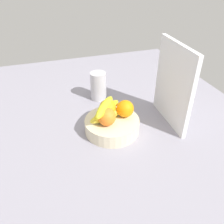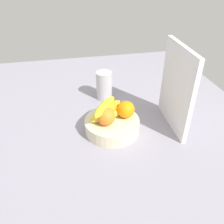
% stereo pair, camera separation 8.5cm
% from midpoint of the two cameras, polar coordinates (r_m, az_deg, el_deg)
% --- Properties ---
extents(ground_plane, '(1.80, 1.40, 0.03)m').
position_cam_midpoint_polar(ground_plane, '(1.04, -2.91, -5.01)').
color(ground_plane, gray).
extents(fruit_bowl, '(0.23, 0.23, 0.06)m').
position_cam_midpoint_polar(fruit_bowl, '(1.00, -2.42, -3.34)').
color(fruit_bowl, beige).
rests_on(fruit_bowl, ground_plane).
extents(orange_front_left, '(0.07, 0.07, 0.07)m').
position_cam_midpoint_polar(orange_front_left, '(0.98, 0.90, 0.61)').
color(orange_front_left, orange).
rests_on(orange_front_left, fruit_bowl).
extents(orange_front_right, '(0.07, 0.07, 0.07)m').
position_cam_midpoint_polar(orange_front_right, '(0.99, -3.73, 0.87)').
color(orange_front_right, orange).
rests_on(orange_front_right, fruit_bowl).
extents(orange_center, '(0.07, 0.07, 0.07)m').
position_cam_midpoint_polar(orange_center, '(0.94, -3.85, -1.28)').
color(orange_center, orange).
rests_on(orange_center, fruit_bowl).
extents(banana_bunch, '(0.16, 0.17, 0.08)m').
position_cam_midpoint_polar(banana_bunch, '(0.97, -3.94, 0.26)').
color(banana_bunch, yellow).
rests_on(banana_bunch, fruit_bowl).
extents(cutting_board, '(0.28, 0.03, 0.36)m').
position_cam_midpoint_polar(cutting_board, '(1.01, 12.56, 6.36)').
color(cutting_board, white).
rests_on(cutting_board, ground_plane).
extents(thermos_tumbler, '(0.08, 0.08, 0.15)m').
position_cam_midpoint_polar(thermos_tumbler, '(1.22, -5.38, 6.35)').
color(thermos_tumbler, silver).
rests_on(thermos_tumbler, ground_plane).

